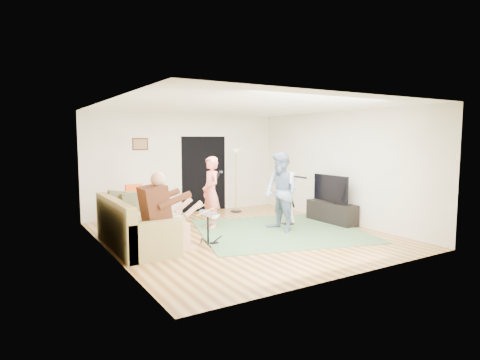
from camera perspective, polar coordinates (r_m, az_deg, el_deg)
name	(u,v)px	position (r m, az deg, el deg)	size (l,w,h in m)	color
floor	(243,235)	(8.61, 0.42, -7.81)	(6.00, 6.00, 0.00)	brown
walls	(243,172)	(8.39, 0.43, 1.17)	(5.50, 6.00, 2.70)	silver
ceiling	(243,107)	(8.39, 0.43, 10.40)	(6.00, 6.00, 0.00)	white
window_blinds	(106,167)	(7.52, -18.53, 1.83)	(2.05, 2.05, 0.00)	olive
doorway	(204,174)	(11.30, -5.15, 0.87)	(2.10, 2.10, 0.00)	black
picture_frame	(140,144)	(10.59, -14.02, 4.98)	(0.42, 0.03, 0.32)	#3F2314
area_rug	(280,231)	(9.01, 5.69, -7.17)	(3.49, 3.20, 0.02)	#44673F
sofa	(131,231)	(7.91, -15.26, -6.96)	(0.95, 2.31, 0.94)	#97854B
drummer	(165,221)	(7.38, -10.58, -5.73)	(0.95, 0.53, 1.46)	#522817
drum_kit	(208,231)	(7.78, -4.56, -7.19)	(0.35, 0.63, 0.65)	black
singer	(211,192)	(9.18, -4.15, -1.76)	(0.60, 0.39, 1.64)	#FA796C
microphone	(219,174)	(9.23, -3.07, 0.80)	(0.06, 0.06, 0.24)	black
guitarist	(281,192)	(8.86, 5.86, -1.69)	(0.85, 0.66, 1.75)	#7083A4
guitar_held	(288,177)	(8.94, 6.91, 0.40)	(0.12, 0.60, 0.26)	white
guitar_spare	(288,214)	(9.62, 6.87, -4.83)	(0.32, 0.29, 0.90)	black
torchiere_lamp	(236,169)	(11.08, -0.57, 1.58)	(0.31, 0.31, 1.75)	black
dining_chair	(137,212)	(9.65, -14.49, -4.39)	(0.44, 0.46, 0.98)	tan
tv_cabinet	(332,212)	(10.03, 12.89, -4.53)	(0.40, 1.40, 0.50)	black
television	(331,188)	(9.90, 12.76, -1.14)	(0.06, 1.10, 0.64)	black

